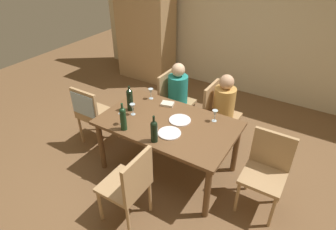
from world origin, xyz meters
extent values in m
plane|color=brown|center=(0.00, 0.00, 0.00)|extent=(10.00, 10.00, 0.00)
cube|color=beige|center=(0.00, 2.69, 1.35)|extent=(6.40, 0.12, 2.70)
cube|color=tan|center=(-1.91, 2.24, 1.05)|extent=(1.10, 0.56, 2.10)
cube|color=brown|center=(0.00, 0.00, 0.73)|extent=(1.63, 0.99, 0.04)
cylinder|color=brown|center=(-0.74, -0.42, 0.35)|extent=(0.07, 0.07, 0.71)
cylinder|color=brown|center=(0.74, -0.42, 0.35)|extent=(0.07, 0.07, 0.71)
cylinder|color=brown|center=(-0.74, 0.42, 0.35)|extent=(0.07, 0.07, 0.71)
cylinder|color=brown|center=(0.74, 0.42, 0.35)|extent=(0.07, 0.07, 0.71)
cylinder|color=tan|center=(-0.18, 1.06, 0.22)|extent=(0.04, 0.04, 0.44)
cylinder|color=tan|center=(-0.18, 0.68, 0.22)|extent=(0.04, 0.04, 0.44)
cylinder|color=tan|center=(-0.56, 1.06, 0.22)|extent=(0.04, 0.04, 0.44)
cylinder|color=tan|center=(-0.56, 0.68, 0.22)|extent=(0.04, 0.04, 0.44)
cube|color=tan|center=(-0.37, 0.87, 0.46)|extent=(0.44, 0.44, 0.04)
cube|color=tan|center=(-0.57, 0.87, 0.70)|extent=(0.04, 0.44, 0.44)
cylinder|color=tan|center=(0.56, 1.06, 0.22)|extent=(0.04, 0.04, 0.44)
cylinder|color=tan|center=(0.56, 0.68, 0.22)|extent=(0.04, 0.04, 0.44)
cylinder|color=tan|center=(0.18, 1.06, 0.22)|extent=(0.04, 0.04, 0.44)
cylinder|color=tan|center=(0.18, 0.68, 0.22)|extent=(0.04, 0.04, 0.44)
cube|color=tan|center=(0.37, 0.87, 0.46)|extent=(0.44, 0.44, 0.04)
cube|color=tan|center=(0.17, 0.87, 0.70)|extent=(0.04, 0.44, 0.44)
cylinder|color=tan|center=(1.38, -0.19, 0.22)|extent=(0.04, 0.04, 0.44)
cylinder|color=tan|center=(1.00, -0.19, 0.22)|extent=(0.04, 0.04, 0.44)
cylinder|color=tan|center=(1.38, 0.19, 0.22)|extent=(0.04, 0.04, 0.44)
cylinder|color=tan|center=(1.00, 0.19, 0.22)|extent=(0.04, 0.04, 0.44)
cube|color=tan|center=(1.19, 0.00, 0.46)|extent=(0.44, 0.44, 0.04)
cube|color=tan|center=(1.19, 0.20, 0.70)|extent=(0.44, 0.04, 0.44)
cylinder|color=tan|center=(-0.19, -1.06, 0.22)|extent=(0.04, 0.04, 0.44)
cylinder|color=tan|center=(-0.19, -0.68, 0.22)|extent=(0.04, 0.04, 0.44)
cylinder|color=tan|center=(0.19, -1.06, 0.22)|extent=(0.04, 0.04, 0.44)
cylinder|color=tan|center=(0.19, -0.68, 0.22)|extent=(0.04, 0.04, 0.44)
cube|color=tan|center=(0.00, -0.87, 0.46)|extent=(0.44, 0.44, 0.04)
cube|color=tan|center=(0.20, -0.87, 0.70)|extent=(0.04, 0.44, 0.44)
cylinder|color=tan|center=(-1.38, 0.19, 0.22)|extent=(0.04, 0.04, 0.44)
cylinder|color=tan|center=(-1.00, 0.19, 0.22)|extent=(0.04, 0.04, 0.44)
cylinder|color=tan|center=(-1.38, -0.19, 0.22)|extent=(0.04, 0.04, 0.44)
cylinder|color=tan|center=(-1.00, -0.19, 0.22)|extent=(0.04, 0.04, 0.44)
cube|color=tan|center=(-1.19, 0.00, 0.46)|extent=(0.44, 0.44, 0.04)
cube|color=tan|center=(-1.19, -0.20, 0.70)|extent=(0.44, 0.04, 0.44)
cube|color=#ADC6D6|center=(-1.19, -0.20, 0.72)|extent=(0.40, 0.07, 0.31)
cylinder|color=#33333D|center=(-0.23, 0.96, 0.23)|extent=(0.11, 0.11, 0.46)
cylinder|color=#33333D|center=(-0.23, 0.78, 0.23)|extent=(0.11, 0.11, 0.46)
cylinder|color=teal|center=(-0.37, 0.87, 0.69)|extent=(0.29, 0.29, 0.45)
sphere|color=beige|center=(-0.37, 0.87, 1.01)|extent=(0.20, 0.20, 0.20)
cylinder|color=#33333D|center=(0.50, 0.96, 0.23)|extent=(0.11, 0.11, 0.46)
cylinder|color=#33333D|center=(0.50, 0.78, 0.23)|extent=(0.11, 0.11, 0.46)
cylinder|color=tan|center=(0.37, 0.87, 0.69)|extent=(0.29, 0.29, 0.45)
sphere|color=tan|center=(0.37, 0.87, 1.01)|extent=(0.20, 0.20, 0.20)
cylinder|color=#19381E|center=(-0.35, -0.39, 0.86)|extent=(0.07, 0.07, 0.24)
sphere|color=#19381E|center=(-0.35, -0.39, 1.00)|extent=(0.07, 0.07, 0.07)
cylinder|color=#19381E|center=(-0.35, -0.39, 1.05)|extent=(0.03, 0.03, 0.08)
cylinder|color=black|center=(0.07, -0.39, 0.85)|extent=(0.08, 0.08, 0.20)
sphere|color=black|center=(0.07, -0.39, 0.96)|extent=(0.08, 0.08, 0.08)
cylinder|color=black|center=(0.07, -0.39, 1.02)|extent=(0.03, 0.03, 0.09)
cylinder|color=black|center=(-0.55, -0.01, 0.87)|extent=(0.08, 0.08, 0.24)
sphere|color=black|center=(-0.55, -0.01, 1.00)|extent=(0.08, 0.08, 0.08)
cylinder|color=black|center=(-0.55, -0.01, 1.05)|extent=(0.03, 0.03, 0.07)
cylinder|color=silver|center=(-0.44, -0.32, 0.75)|extent=(0.06, 0.06, 0.00)
cylinder|color=silver|center=(-0.44, -0.32, 0.78)|extent=(0.01, 0.01, 0.07)
cone|color=silver|center=(-0.44, -0.32, 0.86)|extent=(0.07, 0.07, 0.07)
cylinder|color=silver|center=(-0.50, 0.36, 0.75)|extent=(0.06, 0.06, 0.00)
cylinder|color=silver|center=(-0.50, 0.36, 0.78)|extent=(0.01, 0.01, 0.07)
cone|color=silver|center=(-0.50, 0.36, 0.86)|extent=(0.07, 0.07, 0.07)
cylinder|color=silver|center=(-0.46, -0.08, 0.75)|extent=(0.06, 0.06, 0.00)
cylinder|color=silver|center=(-0.46, -0.08, 0.78)|extent=(0.01, 0.01, 0.07)
cone|color=silver|center=(-0.46, -0.08, 0.86)|extent=(0.07, 0.07, 0.07)
cylinder|color=silver|center=(0.46, 0.31, 0.75)|extent=(0.06, 0.06, 0.00)
cylinder|color=silver|center=(0.46, 0.31, 0.78)|extent=(0.01, 0.01, 0.07)
cone|color=silver|center=(0.46, 0.31, 0.86)|extent=(0.07, 0.07, 0.07)
cylinder|color=white|center=(0.14, -0.19, 0.75)|extent=(0.26, 0.26, 0.01)
cylinder|color=white|center=(0.11, 0.10, 0.75)|extent=(0.26, 0.26, 0.01)
cube|color=beige|center=(-0.22, 0.34, 0.76)|extent=(0.19, 0.16, 0.03)
camera|label=1|loc=(1.48, -2.39, 2.66)|focal=30.38mm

